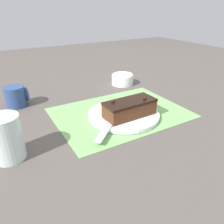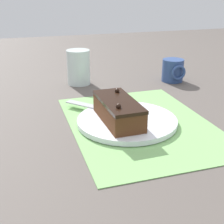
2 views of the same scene
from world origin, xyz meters
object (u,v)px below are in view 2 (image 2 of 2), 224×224
(coffee_mug, at_px, (173,70))
(cake_plate, at_px, (127,121))
(serving_knife, at_px, (116,111))
(drinking_glass, at_px, (79,67))
(chocolate_cake, at_px, (118,110))

(coffee_mug, bearing_deg, cake_plate, -42.99)
(coffee_mug, bearing_deg, serving_knife, -48.99)
(cake_plate, bearing_deg, drinking_glass, -173.43)
(serving_knife, xyz_separation_m, coffee_mug, (-0.26, 0.30, 0.02))
(cake_plate, xyz_separation_m, serving_knife, (-0.05, -0.01, 0.01))
(cake_plate, relative_size, coffee_mug, 2.92)
(drinking_glass, height_order, coffee_mug, drinking_glass)
(cake_plate, distance_m, chocolate_cake, 0.04)
(cake_plate, xyz_separation_m, drinking_glass, (-0.37, -0.04, 0.05))
(drinking_glass, bearing_deg, chocolate_cake, 2.67)
(serving_knife, bearing_deg, drinking_glass, 53.11)
(chocolate_cake, bearing_deg, coffee_mug, 134.79)
(cake_plate, relative_size, drinking_glass, 2.09)
(cake_plate, bearing_deg, chocolate_cake, -84.04)
(cake_plate, distance_m, serving_knife, 0.05)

